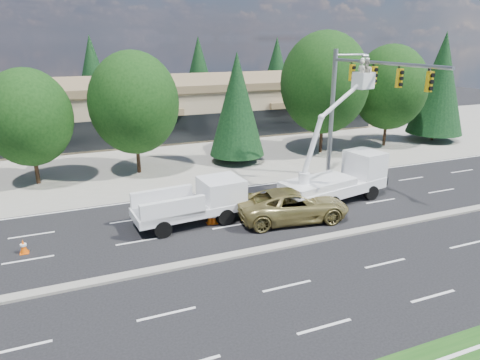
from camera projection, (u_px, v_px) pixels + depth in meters
name	position (u px, v px, depth m)	size (l,w,h in m)	color
ground	(255.00, 252.00, 20.35)	(140.00, 140.00, 0.00)	black
concrete_apron	(164.00, 153.00, 37.96)	(140.00, 22.00, 0.01)	gray
road_median	(255.00, 251.00, 20.33)	(120.00, 0.55, 0.12)	gray
strip_mall	(142.00, 106.00, 45.85)	(50.40, 15.40, 5.50)	tan
tree_front_c	(28.00, 118.00, 28.54)	(5.72, 5.72, 7.94)	#332114
tree_front_d	(134.00, 103.00, 30.84)	(6.46, 6.46, 8.96)	#332114
tree_front_e	(237.00, 105.00, 33.85)	(4.44, 4.44, 8.76)	#332114
tree_front_f	(324.00, 83.00, 36.26)	(7.49, 7.49, 10.39)	#332114
tree_front_g	(390.00, 87.00, 38.95)	(6.68, 6.68, 9.27)	#332114
tree_front_h	(440.00, 84.00, 41.04)	(5.26, 5.26, 10.36)	#332114
tree_back_b	(93.00, 73.00, 54.18)	(5.17, 5.17, 10.19)	#332114
tree_back_c	(199.00, 71.00, 59.18)	(5.10, 5.10, 10.05)	#332114
tree_back_d	(276.00, 69.00, 63.46)	(5.05, 5.05, 9.96)	#332114
signal_mast	(352.00, 96.00, 28.21)	(2.76, 10.16, 9.00)	gray
utility_pickup	(197.00, 206.00, 23.39)	(6.21, 2.79, 2.32)	white
bucket_truck	(341.00, 172.00, 26.31)	(7.76, 3.67, 8.60)	white
traffic_cone_a	(23.00, 246.00, 20.15)	(0.40, 0.40, 0.70)	#EB5607
traffic_cone_b	(210.00, 218.00, 23.39)	(0.40, 0.40, 0.70)	#EB5607
traffic_cone_c	(214.00, 218.00, 23.40)	(0.40, 0.40, 0.70)	#EB5607
minivan	(293.00, 205.00, 23.79)	(2.88, 6.26, 1.74)	#9C8D4B
parked_car_east	(231.00, 148.00, 36.81)	(1.53, 4.40, 1.45)	black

